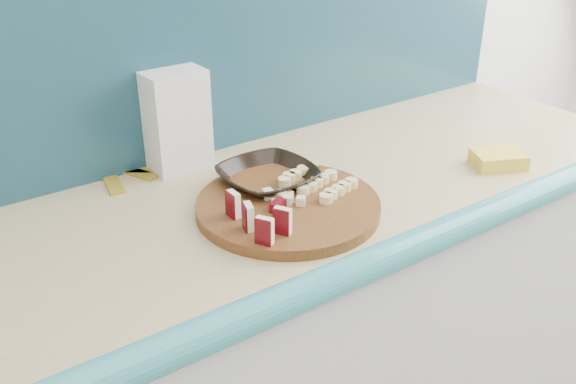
% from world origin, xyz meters
% --- Properties ---
extents(backsplash, '(2.20, 0.02, 0.50)m').
position_xyz_m(backsplash, '(0.10, 1.79, 1.16)').
color(backsplash, teal).
rests_on(backsplash, kitchen_counter).
extents(cutting_board, '(0.43, 0.43, 0.02)m').
position_xyz_m(cutting_board, '(0.24, 1.43, 0.92)').
color(cutting_board, '#49240F').
rests_on(cutting_board, kitchen_counter).
extents(apple_wedges, '(0.07, 0.15, 0.05)m').
position_xyz_m(apple_wedges, '(0.14, 1.38, 0.96)').
color(apple_wedges, '#EEE8BF').
rests_on(apple_wedges, cutting_board).
extents(apple_chunks, '(0.06, 0.06, 0.02)m').
position_xyz_m(apple_chunks, '(0.22, 1.43, 0.94)').
color(apple_chunks, beige).
rests_on(apple_chunks, cutting_board).
extents(banana_slices, '(0.14, 0.15, 0.02)m').
position_xyz_m(banana_slices, '(0.33, 1.45, 0.94)').
color(banana_slices, '#E3D68A').
rests_on(banana_slices, cutting_board).
extents(brown_bowl, '(0.20, 0.20, 0.05)m').
position_xyz_m(brown_bowl, '(0.27, 1.54, 0.93)').
color(brown_bowl, black).
rests_on(brown_bowl, kitchen_counter).
extents(flour_bag, '(0.13, 0.10, 0.22)m').
position_xyz_m(flour_bag, '(0.16, 1.74, 1.02)').
color(flour_bag, silver).
rests_on(flour_bag, kitchen_counter).
extents(sponge, '(0.13, 0.12, 0.03)m').
position_xyz_m(sponge, '(0.75, 1.33, 0.93)').
color(sponge, yellow).
rests_on(sponge, kitchen_counter).
extents(banana_peel, '(0.19, 0.16, 0.01)m').
position_xyz_m(banana_peel, '(0.06, 1.76, 0.91)').
color(banana_peel, gold).
rests_on(banana_peel, kitchen_counter).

